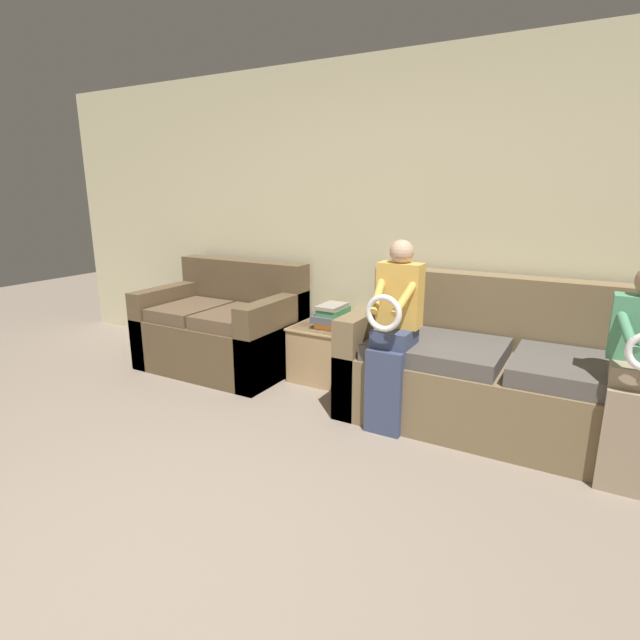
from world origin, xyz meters
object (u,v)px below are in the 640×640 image
Objects in this scene: couch_main at (510,377)px; child_left_seated at (394,328)px; couch_side at (224,330)px; side_shelf at (331,352)px; book_stack at (332,316)px.

child_left_seated is (-0.68, -0.38, 0.34)m from couch_main.
side_shelf is (1.00, 0.19, -0.10)m from couch_side.
couch_side is (-2.43, -0.01, -0.01)m from couch_main.
side_shelf is at bearing 127.46° from book_stack.
book_stack is at bearing 172.99° from couch_main.
couch_main is 1.45m from side_shelf.
side_shelf is (-1.44, 0.18, -0.11)m from couch_main.
book_stack is at bearing 143.34° from child_left_seated.
couch_main reaches higher than book_stack.
couch_side is 1.06× the size of child_left_seated.
child_left_seated is 0.95m from book_stack.
couch_side is 1.82m from child_left_seated.
couch_side is 2.20× the size of side_shelf.
couch_side is 1.04m from book_stack.
side_shelf is at bearing 10.62° from couch_side.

